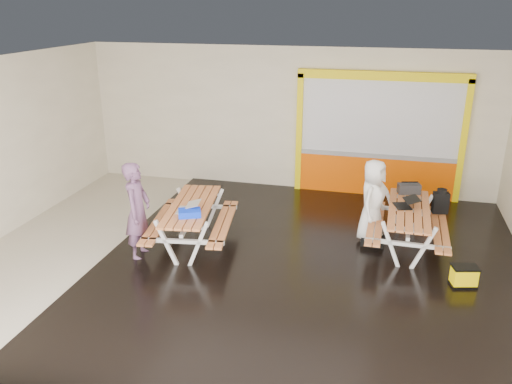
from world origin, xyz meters
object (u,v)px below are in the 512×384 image
(person_left, at_px, (138,211))
(person_right, at_px, (373,200))
(backpack, at_px, (441,201))
(toolbox, at_px, (409,189))
(laptop_left, at_px, (188,208))
(dark_case, at_px, (373,241))
(fluke_bag, at_px, (464,276))
(picnic_table_right, at_px, (408,218))
(picnic_table_left, at_px, (192,215))
(laptop_right, at_px, (406,204))
(blue_pouch, at_px, (189,213))

(person_left, xyz_separation_m, person_right, (4.10, 1.65, -0.03))
(person_left, xyz_separation_m, backpack, (5.40, 2.23, -0.14))
(toolbox, xyz_separation_m, backpack, (0.62, -0.11, -0.17))
(person_left, height_order, toolbox, person_left)
(backpack, bearing_deg, laptop_left, -157.50)
(dark_case, bearing_deg, person_right, 109.59)
(backpack, bearing_deg, fluke_bag, -82.01)
(picnic_table_right, distance_m, laptop_left, 4.12)
(picnic_table_left, distance_m, backpack, 4.88)
(picnic_table_left, xyz_separation_m, person_right, (3.31, 1.02, 0.22))
(laptop_right, distance_m, toolbox, 0.76)
(laptop_left, distance_m, fluke_bag, 4.90)
(picnic_table_right, relative_size, laptop_right, 4.20)
(person_left, xyz_separation_m, fluke_bag, (5.68, 0.26, -0.70))
(fluke_bag, bearing_deg, person_right, 138.59)
(blue_pouch, bearing_deg, fluke_bag, 1.69)
(picnic_table_right, xyz_separation_m, person_right, (-0.68, 0.16, 0.24))
(person_right, distance_m, backpack, 1.43)
(backpack, relative_size, fluke_bag, 1.06)
(picnic_table_right, relative_size, person_left, 1.18)
(laptop_right, bearing_deg, backpack, 43.20)
(toolbox, xyz_separation_m, fluke_bag, (0.89, -2.08, -0.73))
(picnic_table_right, bearing_deg, toolbox, 89.55)
(person_right, relative_size, toolbox, 3.43)
(person_left, distance_m, laptop_right, 4.97)
(toolbox, height_order, fluke_bag, toolbox)
(person_right, bearing_deg, picnic_table_left, 124.36)
(laptop_left, bearing_deg, blue_pouch, -61.51)
(laptop_left, distance_m, backpack, 4.95)
(person_left, relative_size, blue_pouch, 4.66)
(backpack, distance_m, fluke_bag, 2.07)
(laptop_left, distance_m, dark_case, 3.61)
(picnic_table_left, height_order, laptop_left, laptop_left)
(person_left, bearing_deg, blue_pouch, -87.94)
(picnic_table_right, height_order, backpack, backpack)
(laptop_left, xyz_separation_m, laptop_right, (3.88, 1.24, -0.02))
(person_right, distance_m, blue_pouch, 3.50)
(laptop_left, relative_size, backpack, 0.95)
(person_left, bearing_deg, backpack, -72.80)
(laptop_right, height_order, toolbox, toolbox)
(person_left, distance_m, toolbox, 5.33)
(laptop_left, relative_size, toolbox, 0.99)
(laptop_left, relative_size, laptop_right, 0.90)
(blue_pouch, relative_size, dark_case, 0.93)
(blue_pouch, height_order, toolbox, toolbox)
(person_left, relative_size, dark_case, 4.34)
(toolbox, bearing_deg, backpack, -9.75)
(dark_case, height_order, fluke_bag, fluke_bag)
(blue_pouch, bearing_deg, laptop_left, 118.49)
(picnic_table_right, distance_m, toolbox, 0.89)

